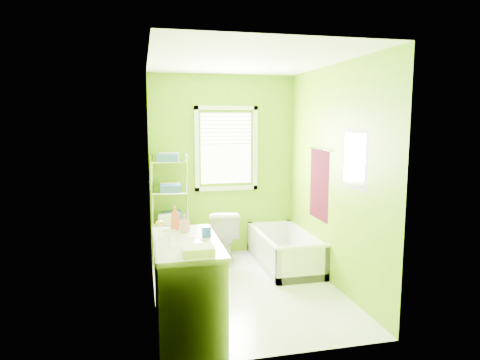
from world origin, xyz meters
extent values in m
plane|color=silver|center=(0.00, 0.00, 0.00)|extent=(2.90, 2.90, 0.00)
cube|color=#649407|center=(0.00, 1.45, 1.30)|extent=(2.10, 0.04, 2.60)
cube|color=#649407|center=(0.00, -1.45, 1.30)|extent=(2.10, 0.04, 2.60)
cube|color=#649407|center=(-1.05, 0.00, 1.30)|extent=(0.04, 2.90, 2.60)
cube|color=#649407|center=(1.05, 0.00, 1.30)|extent=(0.04, 2.90, 2.60)
cube|color=white|center=(0.00, 0.00, 2.60)|extent=(2.10, 2.90, 0.04)
cube|color=white|center=(0.05, 1.44, 1.55)|extent=(0.74, 0.01, 1.01)
cube|color=white|center=(0.05, 1.42, 0.97)|extent=(0.92, 0.05, 0.06)
cube|color=white|center=(0.05, 1.42, 2.13)|extent=(0.92, 0.05, 0.06)
cube|color=white|center=(-0.38, 1.42, 1.55)|extent=(0.06, 0.05, 1.22)
cube|color=white|center=(0.48, 1.42, 1.55)|extent=(0.06, 0.05, 1.22)
cube|color=white|center=(0.05, 1.42, 1.84)|extent=(0.72, 0.02, 0.50)
cube|color=white|center=(-1.04, -1.00, 1.00)|extent=(0.02, 0.80, 2.00)
sphere|color=gold|center=(-1.00, -0.67, 1.00)|extent=(0.07, 0.07, 0.07)
cube|color=#3D0713|center=(1.04, 0.35, 1.15)|extent=(0.02, 0.58, 0.90)
cylinder|color=silver|center=(1.02, 0.35, 1.60)|extent=(0.02, 0.62, 0.02)
cube|color=#CC5972|center=(1.04, -0.55, 1.55)|extent=(0.02, 0.54, 0.64)
cube|color=white|center=(1.03, -0.55, 1.55)|extent=(0.01, 0.44, 0.54)
cube|color=white|center=(0.71, 0.72, 0.05)|extent=(0.68, 1.45, 0.10)
cube|color=white|center=(0.41, 0.72, 0.22)|extent=(0.07, 1.45, 0.44)
cube|color=white|center=(1.02, 0.72, 0.22)|extent=(0.07, 1.45, 0.44)
cube|color=white|center=(0.71, 0.03, 0.22)|extent=(0.68, 0.07, 0.44)
cube|color=white|center=(0.71, 1.42, 0.22)|extent=(0.68, 0.07, 0.44)
cylinder|color=white|center=(0.71, 0.03, 0.44)|extent=(0.68, 0.07, 0.07)
cylinder|color=blue|center=(0.71, 0.25, 0.13)|extent=(0.33, 0.33, 0.06)
cylinder|color=yellow|center=(0.71, 0.25, 0.18)|extent=(0.31, 0.31, 0.05)
cube|color=blue|center=(0.74, 0.37, 0.23)|extent=(0.23, 0.10, 0.21)
imported|color=white|center=(-0.06, 1.07, 0.37)|extent=(0.51, 0.77, 0.73)
cube|color=silver|center=(-0.77, -0.84, 0.41)|extent=(0.56, 1.13, 0.82)
cube|color=silver|center=(-0.77, -0.84, 0.84)|extent=(0.59, 1.16, 0.05)
ellipsoid|color=white|center=(-0.75, -0.99, 0.84)|extent=(0.39, 0.51, 0.14)
cylinder|color=silver|center=(-0.93, -0.99, 0.94)|extent=(0.03, 0.03, 0.16)
cylinder|color=silver|center=(-0.93, -0.99, 1.01)|extent=(0.12, 0.02, 0.02)
imported|color=#DF5341|center=(-0.84, -0.43, 0.99)|extent=(0.10, 0.10, 0.24)
imported|color=#CC8490|center=(-0.75, -0.51, 0.95)|extent=(0.11, 0.11, 0.17)
cylinder|color=#1B43B1|center=(-0.57, -0.75, 0.92)|extent=(0.09, 0.09, 0.10)
cube|color=white|center=(-0.72, -1.26, 0.90)|extent=(0.26, 0.21, 0.07)
cylinder|color=silver|center=(-1.03, 1.11, 0.75)|extent=(0.02, 0.02, 1.49)
cylinder|color=silver|center=(-1.01, 1.40, 0.75)|extent=(0.02, 0.02, 1.49)
cylinder|color=silver|center=(-0.56, 1.07, 0.75)|extent=(0.02, 0.02, 1.49)
cylinder|color=silver|center=(-0.54, 1.36, 0.75)|extent=(0.02, 0.02, 1.49)
cube|color=silver|center=(-0.78, 1.23, 0.14)|extent=(0.52, 0.34, 0.02)
cube|color=silver|center=(-0.78, 1.23, 0.56)|extent=(0.52, 0.34, 0.02)
cube|color=silver|center=(-0.78, 1.23, 0.98)|extent=(0.52, 0.34, 0.02)
cube|color=silver|center=(-0.78, 1.23, 1.40)|extent=(0.52, 0.34, 0.02)
cube|color=#2E55A7|center=(-0.81, 1.14, 1.46)|extent=(0.29, 0.21, 0.10)
cube|color=white|center=(-0.77, 1.35, 1.46)|extent=(0.29, 0.21, 0.10)
cube|color=#2E55A7|center=(-0.78, 1.14, 1.04)|extent=(0.29, 0.21, 0.10)
cube|color=beige|center=(-0.77, 1.35, 1.04)|extent=(0.29, 0.21, 0.10)
cube|color=white|center=(-0.81, 1.16, 0.62)|extent=(0.29, 0.21, 0.10)
cube|color=#2E55A7|center=(-0.76, 1.35, 0.62)|extent=(0.29, 0.21, 0.10)
cube|color=#F7A8AF|center=(-0.54, 1.22, 0.30)|extent=(0.04, 0.26, 0.47)
camera|label=1|loc=(-1.14, -4.63, 1.96)|focal=32.00mm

